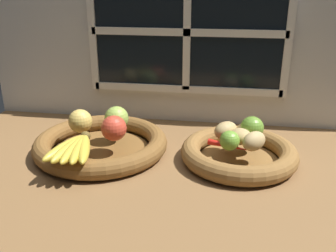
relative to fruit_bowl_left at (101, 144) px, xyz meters
The scene contains 15 objects.
ground_plane 21.69cm from the fruit_bowl_left, ahead, with size 140.00×90.00×3.00cm, color brown.
back_wall 45.01cm from the fruit_bowl_left, 54.96° to the left, with size 140.00×4.60×55.00cm.
fruit_bowl_left is the anchor object (origin of this frame).
fruit_bowl_right 39.31cm from the fruit_bowl_left, ahead, with size 31.78×31.78×5.25cm.
apple_green_back 8.77cm from the fruit_bowl_left, 54.62° to the left, with size 7.09×7.09×7.09cm, color #99B74C.
apple_golden_left 8.93cm from the fruit_bowl_left, 169.24° to the left, with size 6.89×6.89×6.89cm, color #DBB756.
apple_red_right 8.61cm from the fruit_bowl_left, 29.54° to the right, with size 7.08×7.08×7.08cm, color #CC422D.
banana_bunch_front 13.80cm from the fruit_bowl_left, 100.21° to the right, with size 12.72×18.06×3.08cm.
potato_oblong 35.96cm from the fruit_bowl_left, ahead, with size 7.43×5.10×5.00cm, color tan.
potato_small 43.24cm from the fruit_bowl_left, ahead, with size 7.38×4.54×5.13cm, color tan.
potato_back 42.05cm from the fruit_bowl_left, ahead, with size 6.39×4.55×4.53cm, color tan.
potato_large 39.63cm from the fruit_bowl_left, ahead, with size 6.22×5.84×4.41cm, color tan.
lime_near 37.16cm from the fruit_bowl_left, ahead, with size 5.24×5.24×5.24cm, color #6B9E33.
lime_far 43.20cm from the fruit_bowl_left, ahead, with size 6.51×6.51×6.51cm, color olive.
chili_pepper 37.12cm from the fruit_bowl_left, ahead, with size 1.71×1.71×12.19cm, color red.
Camera 1 is at (13.39, -93.60, 46.29)cm, focal length 39.37 mm.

